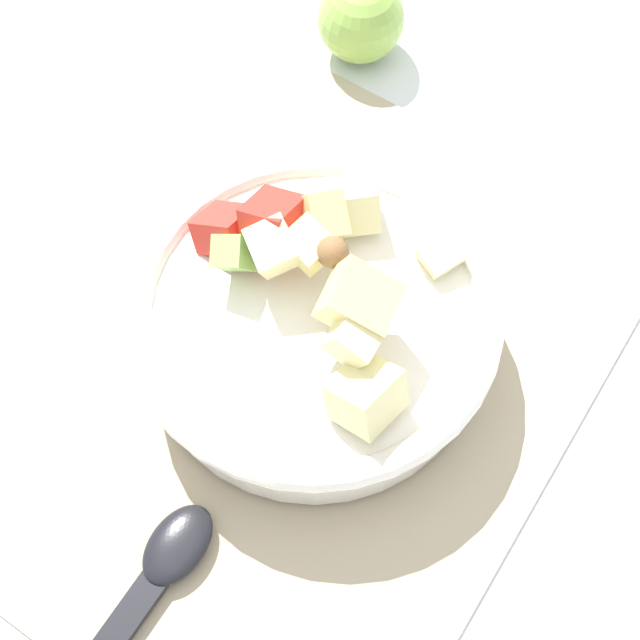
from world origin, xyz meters
TOP-DOWN VIEW (x-y plane):
  - ground_plane at (0.00, 0.00)m, footprint 2.40×2.40m
  - placemat at (0.00, 0.00)m, footprint 0.48×0.36m
  - salad_bowl at (-0.02, 0.00)m, footprint 0.25×0.25m
  - serving_spoon at (0.18, 0.01)m, footprint 0.20×0.04m
  - whole_apple at (-0.27, -0.12)m, footprint 0.07×0.07m

SIDE VIEW (x-z plane):
  - ground_plane at x=0.00m, z-range 0.00..0.00m
  - placemat at x=0.00m, z-range 0.00..0.01m
  - serving_spoon at x=0.18m, z-range 0.00..0.02m
  - whole_apple at x=-0.27m, z-range -0.01..0.08m
  - salad_bowl at x=-0.02m, z-range -0.02..0.11m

